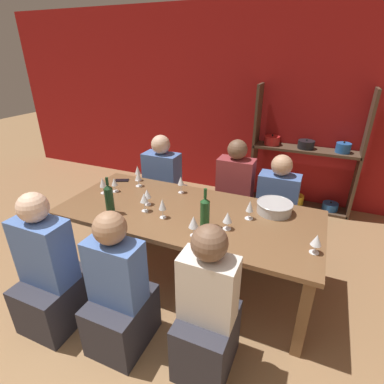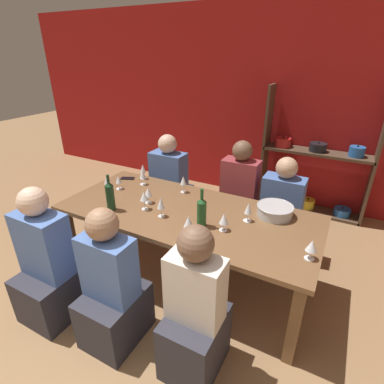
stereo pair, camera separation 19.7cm
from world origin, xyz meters
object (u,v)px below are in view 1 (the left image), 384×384
wine_glass_empty_c (162,205)px  person_near_b (207,319)px  wine_glass_white_a (181,181)px  person_far_a (163,193)px  wine_glass_red_a (103,183)px  wine_glass_red_c (138,171)px  person_far_c (234,206)px  wine_glass_red_b (138,176)px  wine_glass_white_c (317,241)px  person_far_b (275,218)px  shelf_unit (302,166)px  wine_glass_empty_b (114,182)px  wine_glass_red_e (194,222)px  person_near_a (51,278)px  wine_glass_empty_a (144,198)px  mixing_bowl (274,207)px  wine_bottle_dark (109,199)px  wine_bottle_green (205,211)px  wine_glass_white_b (250,207)px  wine_glass_red_d (228,218)px  wine_glass_white_d (147,194)px  cell_phone (122,180)px  person_near_c (120,299)px  dining_table (188,219)px

wine_glass_empty_c → person_near_b: size_ratio=0.15×
wine_glass_white_a → person_far_a: 0.84m
wine_glass_red_a → wine_glass_red_c: (0.14, 0.42, 0.00)m
person_far_c → wine_glass_red_b: bearing=30.3°
wine_glass_white_c → person_far_b: bearing=111.7°
shelf_unit → wine_glass_empty_b: size_ratio=11.40×
wine_glass_white_a → wine_glass_red_a: wine_glass_white_a is taller
person_far_b → person_far_c: bearing=-1.0°
wine_glass_white_a → wine_glass_red_e: size_ratio=1.01×
wine_glass_red_a → person_far_c: person_far_c is taller
wine_glass_red_b → person_near_b: bearing=-42.1°
shelf_unit → person_near_a: (-1.62, -2.94, -0.19)m
wine_glass_red_c → wine_glass_empty_a: size_ratio=0.99×
wine_glass_empty_b → person_near_a: bearing=-86.3°
shelf_unit → person_near_a: bearing=-118.8°
wine_glass_red_c → wine_glass_red_e: size_ratio=0.99×
mixing_bowl → wine_bottle_dark: bearing=-156.1°
mixing_bowl → wine_glass_red_e: (-0.51, -0.63, 0.07)m
person_far_a → wine_glass_empty_b: bearing=80.0°
wine_bottle_green → wine_glass_empty_c: bearing=-176.6°
wine_glass_white_b → wine_glass_white_c: size_ratio=1.15×
person_near_b → wine_glass_empty_b: bearing=147.1°
shelf_unit → wine_glass_red_d: shelf_unit is taller
wine_glass_empty_b → wine_glass_red_e: size_ratio=0.84×
wine_glass_empty_b → wine_glass_red_e: bearing=-21.9°
mixing_bowl → wine_glass_white_b: wine_glass_white_b is taller
mixing_bowl → wine_glass_white_d: wine_glass_white_d is taller
wine_glass_empty_c → cell_phone: size_ratio=1.10×
wine_glass_red_c → wine_glass_empty_a: (0.44, -0.58, 0.01)m
wine_glass_red_a → person_near_b: size_ratio=0.14×
person_near_a → person_far_c: size_ratio=0.96×
shelf_unit → person_near_c: shelf_unit is taller
wine_bottle_dark → wine_glass_empty_b: (-0.24, 0.39, -0.04)m
wine_glass_white_d → cell_phone: 0.68m
wine_glass_red_c → wine_glass_empty_c: wine_glass_empty_c is taller
wine_bottle_green → wine_glass_red_a: bearing=171.5°
wine_glass_red_a → wine_glass_white_d: wine_glass_red_a is taller
wine_glass_white_c → person_far_a: (-1.81, 1.04, -0.43)m
person_near_a → wine_bottle_dark: bearing=73.8°
dining_table → wine_glass_white_c: size_ratio=15.54×
shelf_unit → wine_glass_red_e: 2.48m
person_far_c → wine_glass_empty_c: bearing=70.8°
wine_glass_white_b → wine_glass_empty_a: bearing=-164.9°
wine_glass_red_d → person_far_a: (-1.14, 0.98, -0.43)m
wine_glass_white_b → wine_glass_red_a: wine_glass_white_b is taller
wine_glass_red_b → cell_phone: 0.28m
wine_glass_empty_b → person_near_a: person_near_a is taller
wine_glass_empty_b → wine_glass_white_d: 0.47m
wine_glass_red_c → person_near_b: (1.30, -1.22, -0.43)m
person_near_b → wine_glass_empty_c: bearing=137.2°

